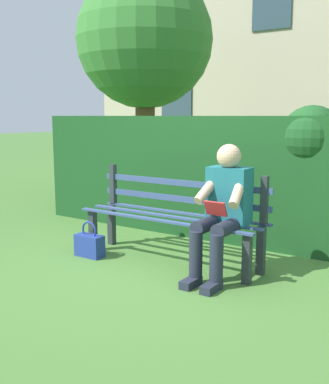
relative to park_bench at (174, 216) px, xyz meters
name	(u,v)px	position (x,y,z in m)	size (l,w,h in m)	color
ground	(170,261)	(0.00, 0.06, -0.45)	(60.00, 60.00, 0.00)	#477533
park_bench	(174,216)	(0.00, 0.00, 0.00)	(1.96, 0.47, 0.91)	#2D3338
person_seated	(223,207)	(-0.63, 0.17, 0.19)	(0.44, 0.73, 1.20)	#1E6672
hedge_backdrop	(205,171)	(0.31, -1.18, 0.32)	(4.54, 0.81, 1.56)	#19471E
building_facade	(292,45)	(1.55, -7.77, 2.72)	(9.91, 2.87, 6.34)	#BCAD93
handbag	(89,245)	(0.79, 0.40, -0.33)	(0.31, 0.14, 0.38)	navy
tree_far	(142,44)	(2.81, -3.24, 2.29)	(2.60, 2.47, 4.05)	brown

